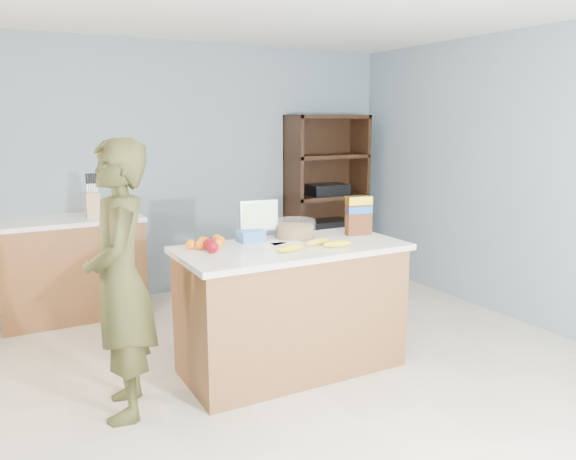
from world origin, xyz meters
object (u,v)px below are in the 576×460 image
shelving_unit (324,199)px  person (120,281)px  counter_peninsula (291,313)px  cereal_box (359,213)px  tv (259,217)px

shelving_unit → person: bearing=-142.3°
person → counter_peninsula: bearing=104.8°
shelving_unit → counter_peninsula: bearing=-127.1°
counter_peninsula → cereal_box: bearing=7.8°
tv → cereal_box: size_ratio=0.97×
counter_peninsula → cereal_box: (0.62, 0.08, 0.65)m
counter_peninsula → tv: bearing=107.5°
cereal_box → person: bearing=-175.7°
shelving_unit → person: (-2.72, -2.10, -0.04)m
shelving_unit → person: 3.44m
person → cereal_box: (1.79, 0.13, 0.24)m
shelving_unit → person: shelving_unit is taller
shelving_unit → tv: shelving_unit is taller
shelving_unit → cereal_box: size_ratio=6.21×
person → shelving_unit: bearing=140.0°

